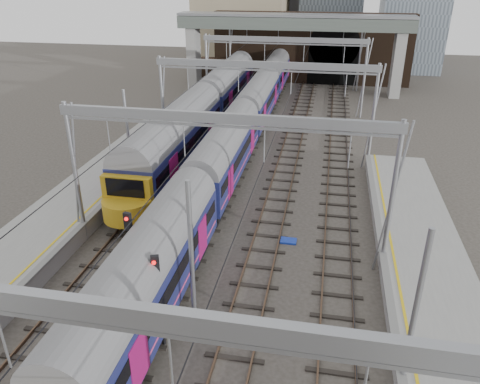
% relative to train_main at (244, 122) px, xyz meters
% --- Properties ---
extents(ground, '(160.00, 160.00, 0.00)m').
position_rel_train_main_xyz_m(ground, '(2.00, -24.39, -2.36)').
color(ground, '#38332D').
rests_on(ground, ground).
extents(tracks, '(14.40, 80.00, 0.22)m').
position_rel_train_main_xyz_m(tracks, '(2.00, -9.39, -2.34)').
color(tracks, '#4C3828').
rests_on(tracks, ground).
extents(overhead_line, '(16.80, 80.00, 8.00)m').
position_rel_train_main_xyz_m(overhead_line, '(2.00, -2.91, 4.21)').
color(overhead_line, gray).
rests_on(overhead_line, ground).
extents(retaining_wall, '(28.00, 2.75, 9.00)m').
position_rel_train_main_xyz_m(retaining_wall, '(3.40, 27.54, 1.97)').
color(retaining_wall, black).
rests_on(retaining_wall, ground).
extents(overbridge, '(28.00, 3.00, 9.25)m').
position_rel_train_main_xyz_m(overbridge, '(2.00, 21.61, 4.91)').
color(overbridge, gray).
rests_on(overbridge, ground).
extents(train_main, '(2.58, 59.82, 4.52)m').
position_rel_train_main_xyz_m(train_main, '(0.00, 0.00, 0.00)').
color(train_main, black).
rests_on(train_main, ground).
extents(train_second, '(3.05, 35.23, 5.16)m').
position_rel_train_main_xyz_m(train_second, '(-4.00, 2.38, 0.28)').
color(train_second, black).
rests_on(train_second, ground).
extents(signal_near_left, '(0.36, 0.46, 4.64)m').
position_rel_train_main_xyz_m(signal_near_left, '(-1.19, -20.97, 0.59)').
color(signal_near_left, black).
rests_on(signal_near_left, ground).
extents(signal_near_centre, '(0.36, 0.45, 4.41)m').
position_rel_train_main_xyz_m(signal_near_centre, '(0.99, -23.57, 0.46)').
color(signal_near_centre, black).
rests_on(signal_near_centre, ground).
extents(equip_cover_a, '(0.89, 0.71, 0.09)m').
position_rel_train_main_xyz_m(equip_cover_a, '(4.97, -21.76, -2.31)').
color(equip_cover_a, '#1734B0').
rests_on(equip_cover_a, ground).
extents(equip_cover_b, '(0.91, 0.64, 0.11)m').
position_rel_train_main_xyz_m(equip_cover_b, '(5.25, -14.52, -2.30)').
color(equip_cover_b, '#1734B0').
rests_on(equip_cover_b, ground).
extents(equip_cover_c, '(0.94, 0.71, 0.10)m').
position_rel_train_main_xyz_m(equip_cover_c, '(6.04, -22.80, -2.31)').
color(equip_cover_c, '#1734B0').
rests_on(equip_cover_c, ground).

